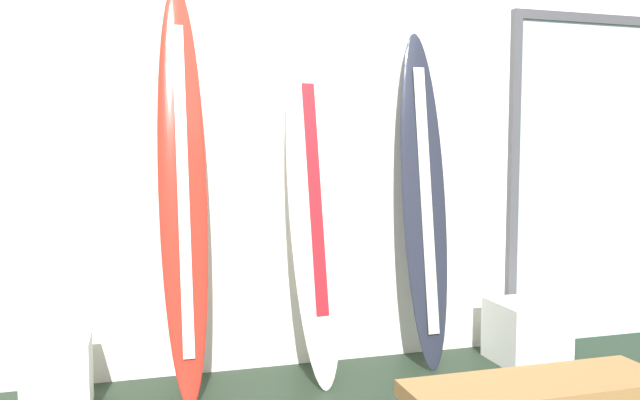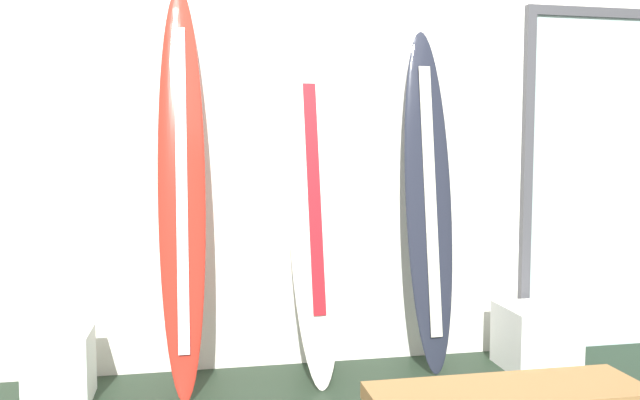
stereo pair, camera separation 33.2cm
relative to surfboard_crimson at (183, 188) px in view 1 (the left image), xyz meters
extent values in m
cube|color=silver|center=(0.74, 0.38, 0.30)|extent=(7.20, 0.20, 2.80)
ellipsoid|color=#B3281C|center=(0.00, 0.00, 0.00)|extent=(0.26, 0.53, 2.21)
cube|color=white|center=(0.00, -0.03, 0.01)|extent=(0.06, 0.38, 1.71)
ellipsoid|color=white|center=(0.72, 0.01, -0.07)|extent=(0.32, 0.48, 2.07)
cube|color=#AC1921|center=(0.72, -0.01, -0.06)|extent=(0.08, 0.27, 1.27)
ellipsoid|color=#212431|center=(1.42, 0.07, -0.10)|extent=(0.31, 0.37, 2.01)
cube|color=beige|center=(1.42, 0.04, -0.10)|extent=(0.08, 0.24, 1.57)
cone|color=black|center=(1.42, -0.01, -0.93)|extent=(0.07, 0.08, 0.11)
cube|color=white|center=(2.05, -0.07, -0.92)|extent=(0.40, 0.40, 0.37)
cube|color=white|center=(-0.63, -0.07, -0.92)|extent=(0.32, 0.32, 0.37)
cube|color=silver|center=(2.71, 0.26, -0.04)|extent=(1.08, 0.02, 2.14)
cube|color=#47474C|center=(2.14, 0.26, -0.04)|extent=(0.06, 0.06, 2.14)
cube|color=#47474C|center=(2.71, 0.26, 1.06)|extent=(1.20, 0.06, 0.06)
cube|color=olive|center=(1.14, -1.49, -0.66)|extent=(0.99, 0.31, 0.06)
camera|label=1|loc=(-0.25, -3.43, 0.21)|focal=36.17mm
camera|label=2|loc=(0.07, -3.51, 0.21)|focal=36.17mm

